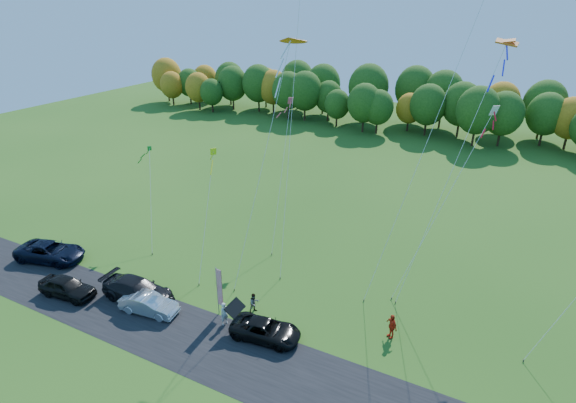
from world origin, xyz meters
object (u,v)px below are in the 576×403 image
at_px(black_suv, 266,330).
at_px(person_east, 392,326).
at_px(silver_sedan, 149,304).
at_px(feather_flag, 219,287).

relative_size(black_suv, person_east, 2.63).
relative_size(black_suv, silver_sedan, 1.10).
height_order(silver_sedan, person_east, person_east).
bearing_deg(person_east, feather_flag, -123.40).
xyz_separation_m(silver_sedan, feather_flag, (4.98, 2.20, 1.78)).
xyz_separation_m(black_suv, feather_flag, (-4.23, 0.63, 1.83)).
xyz_separation_m(silver_sedan, person_east, (16.96, 5.63, 0.20)).
xyz_separation_m(person_east, feather_flag, (-11.98, -3.44, 1.58)).
bearing_deg(silver_sedan, feather_flag, -74.52).
bearing_deg(feather_flag, black_suv, -8.54).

